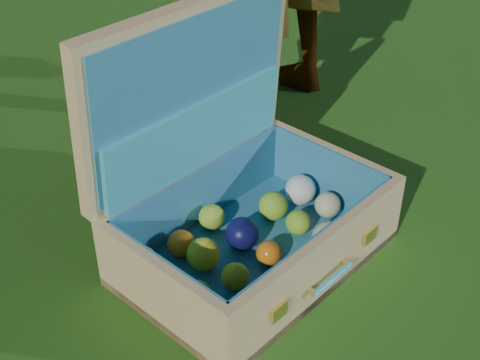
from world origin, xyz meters
name	(u,v)px	position (x,y,z in m)	size (l,w,h in m)	color
ground	(249,298)	(0.00, 0.00, 0.00)	(60.00, 60.00, 0.00)	#215114
suitcase	(234,192)	(0.05, 0.16, 0.16)	(0.68, 0.59, 0.55)	#D8B374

